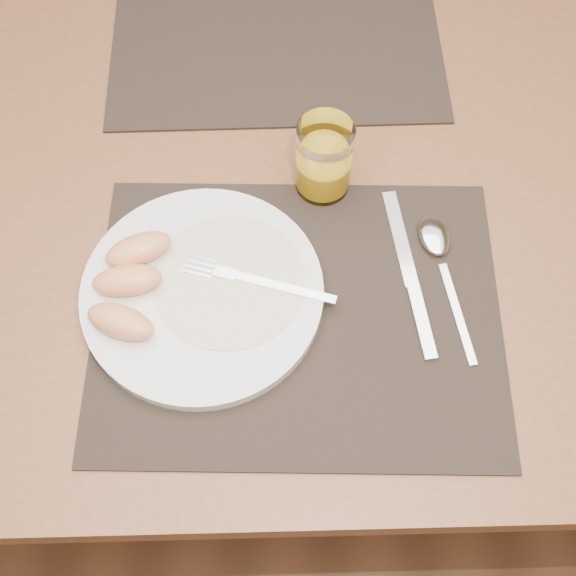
{
  "coord_description": "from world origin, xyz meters",
  "views": [
    {
      "loc": [
        0.0,
        -0.56,
        1.48
      ],
      "look_at": [
        0.01,
        -0.2,
        0.77
      ],
      "focal_mm": 45.0,
      "sensor_mm": 36.0,
      "label": 1
    }
  ],
  "objects_px": {
    "table": "(276,195)",
    "fork": "(246,278)",
    "juice_glass": "(324,162)",
    "placemat_far": "(276,29)",
    "plate": "(202,293)",
    "spoon": "(438,246)",
    "placemat_near": "(297,315)",
    "knife": "(412,286)"
  },
  "relations": [
    {
      "from": "knife",
      "to": "spoon",
      "type": "xyz_separation_m",
      "value": [
        0.03,
        0.05,
        0.0
      ]
    },
    {
      "from": "placemat_far",
      "to": "fork",
      "type": "xyz_separation_m",
      "value": [
        -0.04,
        -0.4,
        0.02
      ]
    },
    {
      "from": "spoon",
      "to": "juice_glass",
      "type": "bearing_deg",
      "value": 143.53
    },
    {
      "from": "placemat_near",
      "to": "spoon",
      "type": "height_order",
      "value": "spoon"
    },
    {
      "from": "placemat_far",
      "to": "fork",
      "type": "height_order",
      "value": "fork"
    },
    {
      "from": "placemat_near",
      "to": "spoon",
      "type": "bearing_deg",
      "value": 25.9
    },
    {
      "from": "placemat_far",
      "to": "juice_glass",
      "type": "xyz_separation_m",
      "value": [
        0.05,
        -0.26,
        0.05
      ]
    },
    {
      "from": "placemat_far",
      "to": "table",
      "type": "bearing_deg",
      "value": -91.37
    },
    {
      "from": "plate",
      "to": "table",
      "type": "bearing_deg",
      "value": 66.87
    },
    {
      "from": "placemat_near",
      "to": "fork",
      "type": "bearing_deg",
      "value": 146.78
    },
    {
      "from": "fork",
      "to": "placemat_far",
      "type": "bearing_deg",
      "value": 84.37
    },
    {
      "from": "placemat_near",
      "to": "fork",
      "type": "xyz_separation_m",
      "value": [
        -0.06,
        0.04,
        0.02
      ]
    },
    {
      "from": "placemat_near",
      "to": "placemat_far",
      "type": "height_order",
      "value": "same"
    },
    {
      "from": "table",
      "to": "fork",
      "type": "bearing_deg",
      "value": -100.67
    },
    {
      "from": "fork",
      "to": "knife",
      "type": "bearing_deg",
      "value": -1.9
    },
    {
      "from": "table",
      "to": "knife",
      "type": "bearing_deg",
      "value": -51.11
    },
    {
      "from": "table",
      "to": "spoon",
      "type": "bearing_deg",
      "value": -36.95
    },
    {
      "from": "fork",
      "to": "juice_glass",
      "type": "xyz_separation_m",
      "value": [
        0.09,
        0.14,
        0.03
      ]
    },
    {
      "from": "table",
      "to": "plate",
      "type": "height_order",
      "value": "plate"
    },
    {
      "from": "spoon",
      "to": "placemat_far",
      "type": "bearing_deg",
      "value": 116.69
    },
    {
      "from": "fork",
      "to": "juice_glass",
      "type": "relative_size",
      "value": 1.72
    },
    {
      "from": "table",
      "to": "plate",
      "type": "relative_size",
      "value": 5.19
    },
    {
      "from": "placemat_far",
      "to": "plate",
      "type": "relative_size",
      "value": 1.67
    },
    {
      "from": "plate",
      "to": "juice_glass",
      "type": "relative_size",
      "value": 2.7
    },
    {
      "from": "table",
      "to": "fork",
      "type": "xyz_separation_m",
      "value": [
        -0.03,
        -0.18,
        0.11
      ]
    },
    {
      "from": "plate",
      "to": "knife",
      "type": "xyz_separation_m",
      "value": [
        0.24,
        0.01,
        -0.01
      ]
    },
    {
      "from": "fork",
      "to": "juice_glass",
      "type": "height_order",
      "value": "juice_glass"
    },
    {
      "from": "table",
      "to": "placemat_near",
      "type": "height_order",
      "value": "placemat_near"
    },
    {
      "from": "table",
      "to": "spoon",
      "type": "relative_size",
      "value": 7.29
    },
    {
      "from": "knife",
      "to": "spoon",
      "type": "distance_m",
      "value": 0.06
    },
    {
      "from": "plate",
      "to": "spoon",
      "type": "xyz_separation_m",
      "value": [
        0.27,
        0.05,
        -0.0
      ]
    },
    {
      "from": "spoon",
      "to": "table",
      "type": "bearing_deg",
      "value": 143.05
    },
    {
      "from": "placemat_far",
      "to": "knife",
      "type": "distance_m",
      "value": 0.43
    },
    {
      "from": "fork",
      "to": "spoon",
      "type": "xyz_separation_m",
      "value": [
        0.22,
        0.04,
        -0.01
      ]
    },
    {
      "from": "plate",
      "to": "spoon",
      "type": "height_order",
      "value": "plate"
    },
    {
      "from": "knife",
      "to": "juice_glass",
      "type": "bearing_deg",
      "value": 123.4
    },
    {
      "from": "fork",
      "to": "placemat_near",
      "type": "bearing_deg",
      "value": -33.22
    },
    {
      "from": "placemat_near",
      "to": "plate",
      "type": "relative_size",
      "value": 1.67
    },
    {
      "from": "knife",
      "to": "table",
      "type": "bearing_deg",
      "value": 128.89
    },
    {
      "from": "knife",
      "to": "spoon",
      "type": "height_order",
      "value": "spoon"
    },
    {
      "from": "table",
      "to": "placemat_far",
      "type": "xyz_separation_m",
      "value": [
        0.01,
        0.22,
        0.09
      ]
    },
    {
      "from": "table",
      "to": "placemat_near",
      "type": "xyz_separation_m",
      "value": [
        0.02,
        -0.22,
        0.09
      ]
    }
  ]
}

